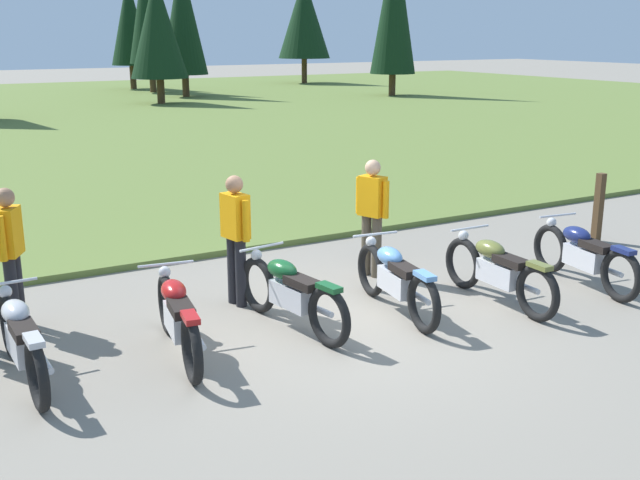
{
  "coord_description": "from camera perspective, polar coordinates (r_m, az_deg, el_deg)",
  "views": [
    {
      "loc": [
        -4.5,
        -7.26,
        3.36
      ],
      "look_at": [
        0.0,
        0.6,
        0.9
      ],
      "focal_mm": 42.98,
      "sensor_mm": 36.0,
      "label": 1
    }
  ],
  "objects": [
    {
      "name": "rider_in_hivis_vest",
      "position": [
        10.73,
        3.89,
        2.18
      ],
      "size": [
        0.33,
        0.52,
        1.67
      ],
      "color": "#4C4233",
      "rests_on": "ground"
    },
    {
      "name": "motorcycle_olive",
      "position": [
        9.99,
        13.1,
        -2.21
      ],
      "size": [
        0.62,
        2.1,
        0.88
      ],
      "color": "black",
      "rests_on": "ground"
    },
    {
      "name": "motorcycle_navy",
      "position": [
        11.01,
        19.03,
        -1.05
      ],
      "size": [
        0.62,
        2.09,
        0.88
      ],
      "color": "black",
      "rests_on": "ground"
    },
    {
      "name": "forest_treeline",
      "position": [
        41.07,
        -17.68,
        16.01
      ],
      "size": [
        37.82,
        17.93,
        8.55
      ],
      "color": "#47331E",
      "rests_on": "ground"
    },
    {
      "name": "grass_moorland",
      "position": [
        33.12,
        -22.08,
        8.36
      ],
      "size": [
        80.0,
        44.0,
        0.1
      ],
      "primitive_type": "cube",
      "color": "#5B7033",
      "rests_on": "ground"
    },
    {
      "name": "motorcycle_sky_blue",
      "position": [
        9.45,
        5.65,
        -2.88
      ],
      "size": [
        0.62,
        2.09,
        0.88
      ],
      "color": "black",
      "rests_on": "ground"
    },
    {
      "name": "motorcycle_british_green",
      "position": [
        8.92,
        -2.18,
        -3.93
      ],
      "size": [
        0.65,
        2.09,
        0.88
      ],
      "color": "black",
      "rests_on": "ground"
    },
    {
      "name": "rider_with_back_turned",
      "position": [
        9.6,
        -6.3,
        0.56
      ],
      "size": [
        0.28,
        0.54,
        1.67
      ],
      "color": "black",
      "rests_on": "ground"
    },
    {
      "name": "ground_plane",
      "position": [
        9.18,
        1.87,
        -6.29
      ],
      "size": [
        140.0,
        140.0,
        0.0
      ],
      "primitive_type": "plane",
      "color": "gray"
    },
    {
      "name": "trail_marker_post",
      "position": [
        13.41,
        20.02,
        2.27
      ],
      "size": [
        0.12,
        0.12,
        1.14
      ],
      "primitive_type": "cube",
      "color": "#47331E",
      "rests_on": "ground"
    },
    {
      "name": "rider_checking_bike",
      "position": [
        9.49,
        -22.06,
        -0.67
      ],
      "size": [
        0.36,
        0.5,
        1.67
      ],
      "color": "black",
      "rests_on": "ground"
    },
    {
      "name": "motorcycle_red",
      "position": [
        8.31,
        -10.54,
        -5.67
      ],
      "size": [
        0.62,
        2.09,
        0.88
      ],
      "color": "black",
      "rests_on": "ground"
    },
    {
      "name": "motorcycle_silver",
      "position": [
        8.14,
        -21.35,
        -6.94
      ],
      "size": [
        0.62,
        2.1,
        0.88
      ],
      "color": "black",
      "rests_on": "ground"
    }
  ]
}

